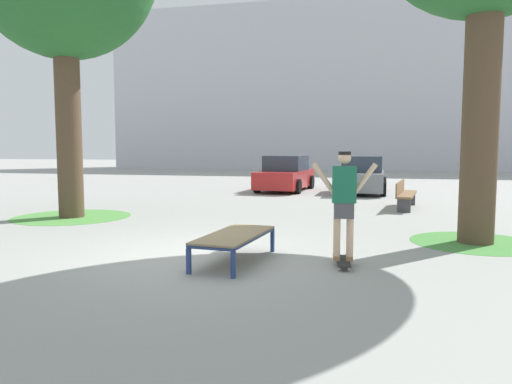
% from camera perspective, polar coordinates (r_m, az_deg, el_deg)
% --- Properties ---
extents(ground_plane, '(120.00, 120.00, 0.00)m').
position_cam_1_polar(ground_plane, '(8.37, -6.78, -7.45)').
color(ground_plane, '#999993').
extents(building_facade, '(42.86, 4.00, 13.79)m').
position_cam_1_polar(building_facade, '(41.87, 12.15, 12.08)').
color(building_facade, silver).
rests_on(building_facade, ground).
extents(skate_box, '(0.96, 1.97, 0.46)m').
position_cam_1_polar(skate_box, '(7.77, -2.56, -5.30)').
color(skate_box, navy).
rests_on(skate_box, ground).
extents(skateboard, '(0.29, 0.82, 0.09)m').
position_cam_1_polar(skateboard, '(7.68, 10.26, -8.07)').
color(skateboard, black).
rests_on(skateboard, ground).
extents(skater, '(1.00, 0.32, 1.69)m').
position_cam_1_polar(skater, '(7.52, 10.38, -0.67)').
color(skater, beige).
rests_on(skater, skateboard).
extents(grass_patch_near_left, '(3.06, 3.06, 0.01)m').
position_cam_1_polar(grass_patch_near_left, '(13.74, -20.97, -2.75)').
color(grass_patch_near_left, '#519342').
rests_on(grass_patch_near_left, ground).
extents(grass_patch_near_right, '(2.45, 2.45, 0.01)m').
position_cam_1_polar(grass_patch_near_right, '(10.31, 24.53, -5.46)').
color(grass_patch_near_right, '#47893D').
rests_on(grass_patch_near_right, ground).
extents(car_red, '(2.18, 4.33, 1.50)m').
position_cam_1_polar(car_red, '(20.77, 3.53, 2.09)').
color(car_red, red).
rests_on(car_red, ground).
extents(car_grey, '(2.01, 4.25, 1.50)m').
position_cam_1_polar(car_grey, '(20.18, 12.47, 1.88)').
color(car_grey, slate).
rests_on(car_grey, ground).
extents(park_bench, '(0.79, 2.44, 0.83)m').
position_cam_1_polar(park_bench, '(15.27, 17.23, -0.20)').
color(park_bench, brown).
rests_on(park_bench, ground).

